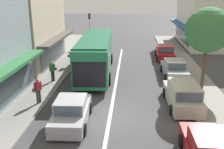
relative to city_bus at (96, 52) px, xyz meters
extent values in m
plane|color=#3F3F42|center=(1.91, -8.12, -1.88)|extent=(140.00, 140.00, 0.00)
cube|color=silver|center=(1.91, -4.12, -1.88)|extent=(0.20, 28.00, 0.01)
cube|color=gray|center=(-4.89, -2.12, -1.81)|extent=(5.20, 44.00, 0.14)
cube|color=gray|center=(8.11, -2.12, -1.82)|extent=(2.80, 44.00, 0.12)
cube|color=#2D703D|center=(-3.93, -7.38, 0.82)|extent=(1.10, 7.87, 0.20)
cube|color=#425160|center=(-4.35, -7.38, -0.48)|extent=(0.06, 6.84, 1.80)
cube|color=beige|center=(-8.29, 1.91, 1.68)|extent=(7.99, 9.42, 7.11)
cube|color=#4C4742|center=(-3.85, 1.91, 0.82)|extent=(1.10, 8.66, 0.20)
cube|color=#425160|center=(-4.27, 1.91, -0.48)|extent=(0.06, 7.53, 1.80)
cube|color=silver|center=(13.41, 13.82, 2.71)|extent=(7.05, 11.69, 9.18)
cube|color=#23568E|center=(9.43, 13.82, 0.82)|extent=(1.10, 10.75, 0.20)
cube|color=#425160|center=(9.85, 13.82, -0.48)|extent=(0.06, 9.35, 1.80)
cube|color=#237A4C|center=(0.00, 0.01, -0.12)|extent=(3.03, 10.91, 2.70)
cube|color=#425160|center=(0.00, 0.01, 0.28)|extent=(3.05, 10.48, 0.90)
cube|color=black|center=(0.27, -5.41, -0.32)|extent=(2.25, 0.17, 1.76)
cube|color=#1A5B39|center=(0.00, 0.01, 1.29)|extent=(2.86, 10.04, 0.12)
cylinder|color=black|center=(-1.41, 3.29, -1.40)|extent=(0.31, 0.97, 0.96)
cylinder|color=black|center=(1.08, 3.42, -1.40)|extent=(0.31, 0.97, 0.96)
cylinder|color=black|center=(-1.10, -3.02, -1.40)|extent=(0.31, 0.97, 0.96)
cylinder|color=black|center=(1.40, -2.89, -1.40)|extent=(0.31, 0.97, 0.96)
cube|color=#9EA3A8|center=(-0.12, -9.20, -1.37)|extent=(1.88, 4.26, 0.72)
cube|color=#9EA3A8|center=(-0.11, -9.30, -0.71)|extent=(1.63, 1.86, 0.60)
cube|color=#425160|center=(-0.15, -8.38, -0.71)|extent=(1.44, 0.11, 0.51)
cube|color=#425160|center=(-0.08, -10.22, -0.71)|extent=(1.41, 0.11, 0.48)
cylinder|color=black|center=(-1.02, -7.98, -1.57)|extent=(0.20, 0.63, 0.62)
cylinder|color=black|center=(0.69, -7.91, -1.57)|extent=(0.20, 0.63, 0.62)
cylinder|color=black|center=(-0.93, -10.50, -1.57)|extent=(0.20, 0.63, 0.62)
cylinder|color=black|center=(0.79, -10.43, -1.57)|extent=(0.20, 0.63, 0.62)
cube|color=maroon|center=(6.34, -12.52, -0.71)|extent=(1.58, 1.82, 0.60)
cube|color=#425160|center=(6.33, -11.60, -0.71)|extent=(1.44, 0.08, 0.51)
cylinder|color=black|center=(5.46, -11.18, -1.57)|extent=(0.19, 0.62, 0.62)
cylinder|color=black|center=(7.18, -11.15, -1.57)|extent=(0.19, 0.62, 0.62)
cube|color=#B7B29E|center=(6.31, -6.43, -1.36)|extent=(1.91, 4.56, 0.76)
cube|color=#B7B29E|center=(6.33, -6.78, -0.64)|extent=(1.73, 2.65, 0.68)
cube|color=#425160|center=(6.28, -5.46, -0.64)|extent=(1.51, 0.11, 0.58)
cube|color=#425160|center=(6.37, -8.10, -0.64)|extent=(1.48, 0.11, 0.54)
cylinder|color=black|center=(5.39, -5.11, -1.57)|extent=(0.20, 0.63, 0.62)
cylinder|color=black|center=(7.15, -5.05, -1.57)|extent=(0.20, 0.63, 0.62)
cylinder|color=black|center=(5.48, -7.81, -1.57)|extent=(0.20, 0.63, 0.62)
cylinder|color=black|center=(7.24, -7.75, -1.57)|extent=(0.20, 0.63, 0.62)
cube|color=#9EA3A8|center=(6.70, -0.53, -1.37)|extent=(1.86, 4.26, 0.72)
cube|color=#9EA3A8|center=(6.71, -0.63, -0.71)|extent=(1.62, 1.85, 0.60)
cube|color=#425160|center=(6.67, 0.29, -0.71)|extent=(1.44, 0.11, 0.51)
cube|color=#425160|center=(6.74, -1.55, -0.71)|extent=(1.41, 0.11, 0.48)
cylinder|color=black|center=(5.80, 0.70, -1.57)|extent=(0.20, 0.63, 0.62)
cylinder|color=black|center=(7.52, 0.75, -1.57)|extent=(0.20, 0.63, 0.62)
cylinder|color=black|center=(5.89, -1.82, -1.57)|extent=(0.20, 0.63, 0.62)
cylinder|color=black|center=(7.61, -1.76, -1.57)|extent=(0.20, 0.63, 0.62)
cube|color=maroon|center=(6.65, 5.58, -1.37)|extent=(1.84, 4.25, 0.72)
cube|color=maroon|center=(6.65, 5.48, -0.71)|extent=(1.61, 1.84, 0.60)
cube|color=#425160|center=(6.68, 6.40, -0.71)|extent=(1.44, 0.10, 0.51)
cube|color=#425160|center=(6.63, 4.56, -0.71)|extent=(1.41, 0.10, 0.48)
cylinder|color=black|center=(5.83, 6.86, -1.57)|extent=(0.20, 0.62, 0.62)
cylinder|color=black|center=(7.55, 6.82, -1.57)|extent=(0.20, 0.62, 0.62)
cylinder|color=black|center=(5.76, 4.34, -1.57)|extent=(0.20, 0.62, 0.62)
cylinder|color=black|center=(7.48, 4.30, -1.57)|extent=(0.20, 0.62, 0.62)
cylinder|color=gray|center=(-2.37, 11.76, 0.22)|extent=(0.12, 0.12, 4.20)
cube|color=black|center=(-2.37, 11.76, 1.97)|extent=(0.24, 0.24, 0.68)
sphere|color=black|center=(-2.23, 11.76, 2.20)|extent=(0.13, 0.13, 0.13)
sphere|color=orange|center=(-2.23, 11.76, 1.98)|extent=(0.13, 0.13, 0.13)
sphere|color=black|center=(-2.23, 11.76, 1.76)|extent=(0.13, 0.13, 0.13)
cylinder|color=brown|center=(8.27, -3.51, -0.25)|extent=(0.24, 0.24, 3.27)
cylinder|color=brown|center=(8.27, -3.13, 1.84)|extent=(0.10, 0.83, 0.98)
cylinder|color=brown|center=(8.66, -3.51, 1.87)|extent=(0.85, 0.10, 1.02)
cylinder|color=brown|center=(8.27, -3.97, 1.72)|extent=(0.10, 0.99, 0.74)
cylinder|color=brown|center=(7.80, -3.51, 1.79)|extent=(1.02, 0.10, 0.88)
sphere|color=#38753D|center=(8.27, -3.51, 2.48)|extent=(3.13, 3.13, 3.13)
cylinder|color=#333338|center=(-2.68, -6.94, -1.32)|extent=(0.14, 0.14, 0.84)
cylinder|color=#333338|center=(-2.78, -7.09, -1.32)|extent=(0.14, 0.14, 0.84)
cube|color=#A82D38|center=(-2.73, -7.01, -0.62)|extent=(0.38, 0.42, 0.56)
sphere|color=#9E7051|center=(-2.73, -7.01, -0.22)|extent=(0.22, 0.22, 0.22)
cylinder|color=#A82D38|center=(-2.59, -6.82, -0.62)|extent=(0.09, 0.09, 0.54)
cylinder|color=#A82D38|center=(-2.86, -7.21, -0.62)|extent=(0.09, 0.09, 0.54)
cube|color=brown|center=(-2.88, -7.28, -0.80)|extent=(0.25, 0.22, 0.22)
cylinder|color=#333338|center=(-3.09, -2.89, -1.32)|extent=(0.14, 0.14, 0.84)
cylinder|color=#333338|center=(-2.99, -2.74, -1.32)|extent=(0.14, 0.14, 0.84)
cube|color=#478951|center=(-3.04, -2.81, -0.62)|extent=(0.38, 0.42, 0.56)
sphere|color=tan|center=(-3.04, -2.81, -0.22)|extent=(0.22, 0.22, 0.22)
cylinder|color=#478951|center=(-3.17, -3.01, -0.62)|extent=(0.09, 0.09, 0.54)
cylinder|color=#478951|center=(-2.91, -2.61, -0.62)|extent=(0.09, 0.09, 0.54)
cube|color=brown|center=(-2.89, -2.54, -0.80)|extent=(0.26, 0.21, 0.22)
cylinder|color=#4C4742|center=(-2.44, 1.58, -1.32)|extent=(0.14, 0.14, 0.84)
cylinder|color=#4C4742|center=(-2.60, 1.65, -1.32)|extent=(0.14, 0.14, 0.84)
cube|color=beige|center=(-2.52, 1.61, -0.62)|extent=(0.42, 0.35, 0.56)
sphere|color=brown|center=(-2.52, 1.61, -0.22)|extent=(0.22, 0.22, 0.22)
cylinder|color=beige|center=(-2.30, 1.51, -0.62)|extent=(0.09, 0.09, 0.54)
cylinder|color=beige|center=(-2.74, 1.71, -0.62)|extent=(0.09, 0.09, 0.54)
cube|color=brown|center=(-2.81, 1.72, -0.80)|extent=(0.19, 0.26, 0.22)
camera|label=1|loc=(3.03, -21.95, 5.07)|focal=42.00mm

